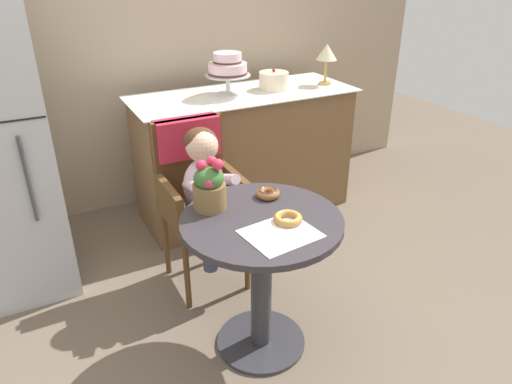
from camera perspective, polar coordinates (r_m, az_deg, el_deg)
The scene contains 13 objects.
ground_plane at distance 2.50m, azimuth 0.59°, elevation -17.63°, with size 8.00×8.00×0.00m, color #6B5B4C.
back_wall at distance 3.55m, azimuth -14.28°, elevation 19.52°, with size 4.80×0.10×2.70m, color tan.
cafe_table at distance 2.18m, azimuth 0.65°, elevation -8.02°, with size 0.72×0.72×0.72m.
wicker_chair at distance 2.65m, azimuth -7.30°, elevation 1.78°, with size 0.42×0.45×0.95m.
seated_child at distance 2.50m, azimuth -6.09°, elevation 1.24°, with size 0.27×0.32×0.73m.
paper_napkin at distance 1.95m, azimuth 2.98°, elevation -5.04°, with size 0.29×0.25×0.00m, color white.
donut_front at distance 2.03m, azimuth 3.87°, elevation -3.17°, with size 0.13×0.13×0.03m.
donut_mid at distance 2.23m, azimuth 1.44°, elevation -0.08°, with size 0.11×0.11×0.04m.
flower_vase at distance 2.11m, azimuth -5.66°, elevation 0.70°, with size 0.15×0.15×0.24m.
display_counter at distance 3.45m, azimuth -1.41°, elevation 4.67°, with size 1.56×0.62×0.90m.
tiered_cake_stand at distance 3.22m, azimuth -3.43°, elevation 14.74°, with size 0.30×0.30×0.28m.
round_layer_cake at distance 3.40m, azimuth 2.15°, elevation 13.28°, with size 0.21×0.21×0.14m.
table_lamp at distance 3.54m, azimuth 8.52°, elevation 16.14°, with size 0.15×0.15×0.28m.
Camera 1 is at (-0.84, -1.58, 1.75)m, focal length 33.19 mm.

